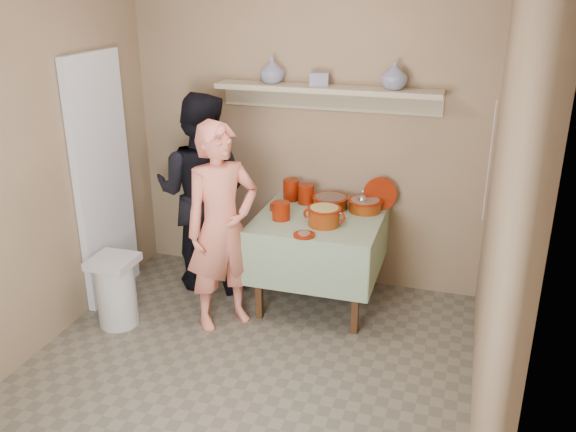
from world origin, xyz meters
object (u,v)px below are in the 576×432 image
(person_helper, at_px, (202,193))
(serving_table, at_px, (319,230))
(trash_bin, at_px, (116,291))
(cazuela_rice, at_px, (324,215))
(person_cook, at_px, (222,227))

(person_helper, xyz_separation_m, serving_table, (1.03, -0.05, -0.20))
(trash_bin, bearing_deg, cazuela_rice, 22.58)
(person_helper, height_order, trash_bin, person_helper)
(person_cook, distance_m, person_helper, 0.70)
(serving_table, relative_size, trash_bin, 1.74)
(serving_table, bearing_deg, cazuela_rice, -66.05)
(person_helper, bearing_deg, serving_table, 174.15)
(person_cook, height_order, person_helper, person_helper)
(serving_table, bearing_deg, person_helper, 177.30)
(person_cook, relative_size, serving_table, 1.63)
(serving_table, xyz_separation_m, trash_bin, (-1.40, -0.78, -0.36))
(person_cook, distance_m, trash_bin, 0.97)
(serving_table, xyz_separation_m, cazuela_rice, (0.08, -0.17, 0.20))
(serving_table, height_order, trash_bin, serving_table)
(serving_table, height_order, cazuela_rice, cazuela_rice)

